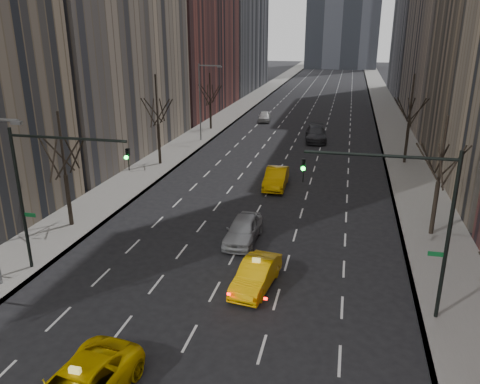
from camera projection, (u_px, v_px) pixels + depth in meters
The scene contains 15 objects.
sidewalk_left at pixel (239, 108), 80.25m from camera, with size 4.50×320.00×0.15m, color slate.
sidewalk_right at pixel (388, 114), 75.02m from camera, with size 4.50×320.00×0.15m, color slate.
tree_lw_b at pixel (65, 175), 31.16m from camera, with size 3.36×3.50×7.82m.
tree_lw_c at pixel (158, 125), 45.78m from camera, with size 3.36×3.50×8.74m.
tree_lw_d at pixel (210, 103), 62.49m from camera, with size 3.36×3.50×7.36m.
tree_rw_b at pixel (438, 182), 29.72m from camera, with size 3.36×3.50×7.82m.
tree_rw_c at pixel (409, 124), 46.18m from camera, with size 3.36×3.50×8.74m.
traffic_mast_left at pixel (45, 179), 24.44m from camera, with size 6.69×0.39×8.00m.
traffic_mast_right at pixel (411, 207), 20.56m from camera, with size 6.69×0.39×8.00m.
streetlight_far at pixel (203, 95), 55.13m from camera, with size 2.83×0.22×9.00m.
taxi_sedan at pixel (256, 275), 24.48m from camera, with size 1.57×4.50×1.48m, color #FFB905.
silver_sedan_ahead at pixel (243, 230), 29.83m from camera, with size 1.92×4.77×1.62m, color #94969B.
far_taxi at pixel (276, 178), 40.13m from camera, with size 1.76×5.06×1.67m, color #DD9C04.
far_suv_grey at pixel (316, 134), 56.84m from camera, with size 2.46×6.05×1.75m, color #2D2D32.
far_car_white at pixel (265, 116), 69.12m from camera, with size 1.71×4.25×1.45m, color silver.
Camera 1 is at (6.09, -8.40, 12.89)m, focal length 35.00 mm.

